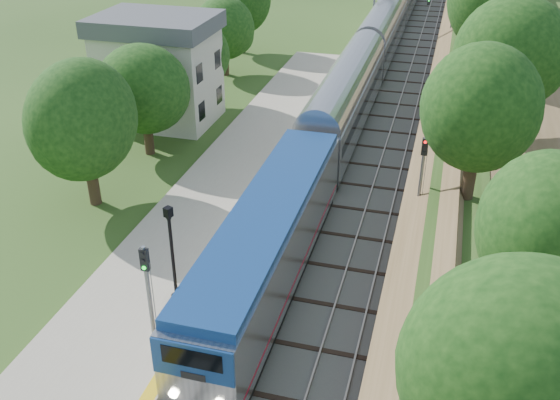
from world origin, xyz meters
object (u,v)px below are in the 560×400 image
(train, at_px, (393,15))
(signal_platform, at_px, (149,293))
(signal_gantry, at_px, (413,3))
(lamppost_far, at_px, (173,261))
(signal_farside, at_px, (421,176))
(station_building, at_px, (159,69))

(train, distance_m, signal_platform, 55.64)
(signal_gantry, xyz_separation_m, train, (-2.47, 6.04, -2.58))
(lamppost_far, height_order, signal_farside, signal_farside)
(signal_platform, bearing_deg, lamppost_far, 101.57)
(signal_platform, relative_size, signal_farside, 0.95)
(station_building, bearing_deg, lamppost_far, -63.62)
(signal_gantry, xyz_separation_m, signal_platform, (-5.37, -49.50, -1.14))
(station_building, height_order, lamppost_far, station_building)
(signal_gantry, relative_size, lamppost_far, 1.73)
(signal_farside, bearing_deg, signal_platform, -125.48)
(train, xyz_separation_m, signal_farside, (6.20, -42.78, 1.35))
(signal_gantry, bearing_deg, signal_platform, -96.19)
(station_building, distance_m, train, 34.10)
(signal_farside, bearing_deg, train, 98.25)
(station_building, height_order, signal_platform, station_building)
(station_building, distance_m, signal_gantry, 29.94)
(station_building, xyz_separation_m, train, (14.00, 31.03, -1.86))
(station_building, xyz_separation_m, lamppost_far, (10.35, -20.87, -1.54))
(train, distance_m, signal_farside, 43.25)
(station_building, bearing_deg, train, 65.72)
(station_building, xyz_separation_m, signal_farside, (20.20, -11.75, -0.50))
(signal_platform, height_order, signal_farside, signal_farside)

